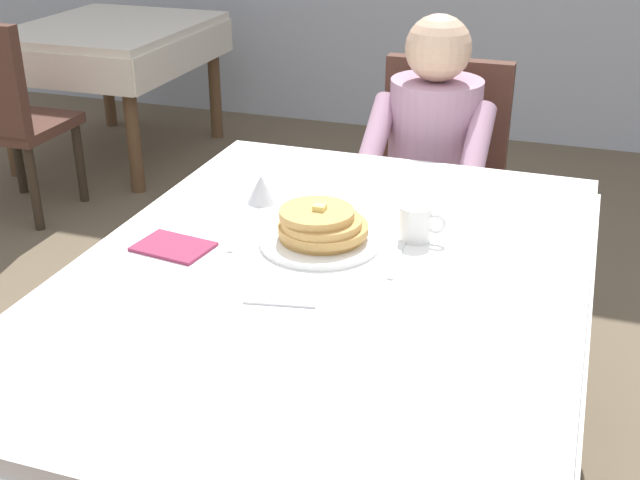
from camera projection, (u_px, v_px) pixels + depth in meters
name	position (u px, v px, depth m)	size (l,w,h in m)	color
dining_table_main	(327.00, 304.00, 1.83)	(1.12, 1.52, 0.74)	white
chair_diner	(438.00, 178.00, 2.87)	(0.44, 0.45, 0.93)	#4C2D23
diner_person	(431.00, 155.00, 2.68)	(0.40, 0.43, 1.12)	#B2849E
plate_breakfast	(320.00, 241.00, 1.90)	(0.28, 0.28, 0.02)	white
breakfast_stack	(321.00, 225.00, 1.88)	(0.21, 0.21, 0.08)	tan
cup_coffee	(416.00, 223.00, 1.91)	(0.11, 0.08, 0.08)	white
syrup_pitcher	(261.00, 189.00, 2.11)	(0.08, 0.08, 0.07)	silver
fork_left_of_plate	(241.00, 236.00, 1.94)	(0.18, 0.01, 0.01)	silver
knife_right_of_plate	(397.00, 259.00, 1.83)	(0.20, 0.01, 0.01)	silver
spoon_near_edge	(279.00, 304.00, 1.64)	(0.15, 0.01, 0.01)	silver
napkin_folded	(173.00, 247.00, 1.88)	(0.17, 0.12, 0.01)	#8C2D4C
background_table_far	(112.00, 46.00, 4.42)	(0.92, 1.12, 0.74)	silver
background_chair_empty	(0.00, 109.00, 3.65)	(0.44, 0.45, 0.93)	#4C2D23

